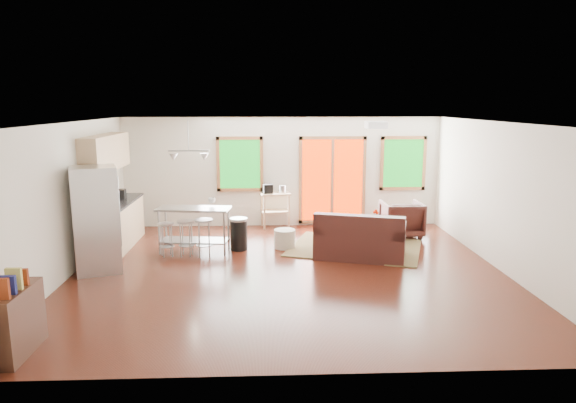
{
  "coord_description": "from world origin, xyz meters",
  "views": [
    {
      "loc": [
        -0.39,
        -8.63,
        2.92
      ],
      "look_at": [
        0.0,
        0.3,
        1.2
      ],
      "focal_mm": 32.0,
      "sensor_mm": 36.0,
      "label": 1
    }
  ],
  "objects_px": {
    "coffee_table": "(366,229)",
    "island": "(194,222)",
    "armchair": "(402,217)",
    "kitchen_cart": "(274,198)",
    "loveseat": "(360,239)",
    "refrigerator": "(97,219)",
    "rug": "(355,248)",
    "ottoman": "(340,230)"
  },
  "relations": [
    {
      "from": "ottoman",
      "to": "armchair",
      "type": "bearing_deg",
      "value": 9.32
    },
    {
      "from": "coffee_table",
      "to": "kitchen_cart",
      "type": "relative_size",
      "value": 1.02
    },
    {
      "from": "coffee_table",
      "to": "refrigerator",
      "type": "height_order",
      "value": "refrigerator"
    },
    {
      "from": "armchair",
      "to": "loveseat",
      "type": "bearing_deg",
      "value": 50.73
    },
    {
      "from": "refrigerator",
      "to": "kitchen_cart",
      "type": "distance_m",
      "value": 4.43
    },
    {
      "from": "rug",
      "to": "ottoman",
      "type": "bearing_deg",
      "value": 106.24
    },
    {
      "from": "loveseat",
      "to": "armchair",
      "type": "bearing_deg",
      "value": 68.55
    },
    {
      "from": "rug",
      "to": "armchair",
      "type": "relative_size",
      "value": 2.95
    },
    {
      "from": "armchair",
      "to": "ottoman",
      "type": "xyz_separation_m",
      "value": [
        -1.4,
        -0.23,
        -0.22
      ]
    },
    {
      "from": "coffee_table",
      "to": "armchair",
      "type": "height_order",
      "value": "armchair"
    },
    {
      "from": "rug",
      "to": "refrigerator",
      "type": "xyz_separation_m",
      "value": [
        -4.76,
        -1.2,
        0.92
      ]
    },
    {
      "from": "rug",
      "to": "island",
      "type": "bearing_deg",
      "value": -178.18
    },
    {
      "from": "rug",
      "to": "loveseat",
      "type": "xyz_separation_m",
      "value": [
        -0.01,
        -0.61,
        0.34
      ]
    },
    {
      "from": "coffee_table",
      "to": "island",
      "type": "relative_size",
      "value": 0.72
    },
    {
      "from": "island",
      "to": "kitchen_cart",
      "type": "xyz_separation_m",
      "value": [
        1.62,
        2.01,
        0.1
      ]
    },
    {
      "from": "coffee_table",
      "to": "island",
      "type": "height_order",
      "value": "island"
    },
    {
      "from": "rug",
      "to": "coffee_table",
      "type": "distance_m",
      "value": 0.51
    },
    {
      "from": "island",
      "to": "coffee_table",
      "type": "bearing_deg",
      "value": 6.19
    },
    {
      "from": "coffee_table",
      "to": "ottoman",
      "type": "height_order",
      "value": "ottoman"
    },
    {
      "from": "ottoman",
      "to": "refrigerator",
      "type": "relative_size",
      "value": 0.34
    },
    {
      "from": "island",
      "to": "refrigerator",
      "type": "bearing_deg",
      "value": -144.26
    },
    {
      "from": "refrigerator",
      "to": "rug",
      "type": "bearing_deg",
      "value": -5.49
    },
    {
      "from": "coffee_table",
      "to": "ottoman",
      "type": "bearing_deg",
      "value": 138.96
    },
    {
      "from": "coffee_table",
      "to": "island",
      "type": "bearing_deg",
      "value": -173.81
    },
    {
      "from": "loveseat",
      "to": "coffee_table",
      "type": "distance_m",
      "value": 0.93
    },
    {
      "from": "refrigerator",
      "to": "ottoman",
      "type": "bearing_deg",
      "value": 2.99
    },
    {
      "from": "rug",
      "to": "kitchen_cart",
      "type": "xyz_separation_m",
      "value": [
        -1.61,
        1.9,
        0.7
      ]
    },
    {
      "from": "rug",
      "to": "island",
      "type": "height_order",
      "value": "island"
    },
    {
      "from": "refrigerator",
      "to": "kitchen_cart",
      "type": "bearing_deg",
      "value": 24.95
    },
    {
      "from": "loveseat",
      "to": "armchair",
      "type": "relative_size",
      "value": 2.16
    },
    {
      "from": "coffee_table",
      "to": "kitchen_cart",
      "type": "distance_m",
      "value": 2.52
    },
    {
      "from": "ottoman",
      "to": "refrigerator",
      "type": "height_order",
      "value": "refrigerator"
    },
    {
      "from": "refrigerator",
      "to": "island",
      "type": "relative_size",
      "value": 1.26
    },
    {
      "from": "ottoman",
      "to": "island",
      "type": "relative_size",
      "value": 0.43
    },
    {
      "from": "armchair",
      "to": "kitchen_cart",
      "type": "bearing_deg",
      "value": -20.39
    },
    {
      "from": "ottoman",
      "to": "kitchen_cart",
      "type": "bearing_deg",
      "value": 139.39
    },
    {
      "from": "rug",
      "to": "coffee_table",
      "type": "relative_size",
      "value": 2.41
    },
    {
      "from": "coffee_table",
      "to": "refrigerator",
      "type": "relative_size",
      "value": 0.57
    },
    {
      "from": "armchair",
      "to": "ottoman",
      "type": "relative_size",
      "value": 1.37
    },
    {
      "from": "loveseat",
      "to": "island",
      "type": "distance_m",
      "value": 3.27
    },
    {
      "from": "loveseat",
      "to": "refrigerator",
      "type": "bearing_deg",
      "value": -156.22
    },
    {
      "from": "loveseat",
      "to": "ottoman",
      "type": "height_order",
      "value": "loveseat"
    }
  ]
}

